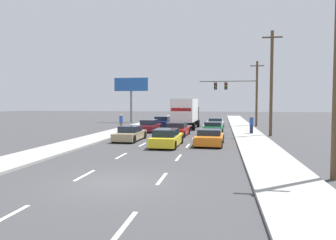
{
  "coord_description": "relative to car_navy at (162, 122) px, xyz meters",
  "views": [
    {
      "loc": [
        4.12,
        -11.55,
        3.15
      ],
      "look_at": [
        -0.56,
        15.57,
        1.59
      ],
      "focal_mm": 33.51,
      "sensor_mm": 36.0,
      "label": 1
    }
  ],
  "objects": [
    {
      "name": "pedestrian_mid_block",
      "position": [
        10.29,
        -7.74,
        0.38
      ],
      "size": [
        0.38,
        0.38,
        1.72
      ],
      "color": "#1E233F",
      "rests_on": "sidewalk_right"
    },
    {
      "name": "car_orange",
      "position": [
        6.57,
        -15.8,
        -0.08
      ],
      "size": [
        2.14,
        4.13,
        1.16
      ],
      "color": "orange",
      "rests_on": "ground_plane"
    },
    {
      "name": "car_maroon",
      "position": [
        -0.27,
        -6.05,
        -0.04
      ],
      "size": [
        1.9,
        4.59,
        1.27
      ],
      "color": "maroon",
      "rests_on": "ground_plane"
    },
    {
      "name": "car_red",
      "position": [
        3.31,
        -9.86,
        -0.04
      ],
      "size": [
        2.12,
        4.29,
        1.25
      ],
      "color": "red",
      "rests_on": "ground_plane"
    },
    {
      "name": "car_navy",
      "position": [
        0.0,
        0.0,
        0.0
      ],
      "size": [
        2.09,
        4.22,
        1.36
      ],
      "color": "#141E4C",
      "rests_on": "ground_plane"
    },
    {
      "name": "pedestrian_near_corner",
      "position": [
        -3.42,
        -6.18,
        0.38
      ],
      "size": [
        0.38,
        0.38,
        1.71
      ],
      "color": "brown",
      "rests_on": "sidewalk_left"
    },
    {
      "name": "box_truck",
      "position": [
        3.24,
        -2.13,
        1.42
      ],
      "size": [
        2.81,
        7.56,
        3.54
      ],
      "color": "white",
      "rests_on": "ground_plane"
    },
    {
      "name": "roadside_billboard",
      "position": [
        -6.63,
        8.63,
        4.56
      ],
      "size": [
        5.42,
        0.36,
        6.98
      ],
      "color": "slate",
      "rests_on": "ground_plane"
    },
    {
      "name": "utility_pole_far",
      "position": [
        11.92,
        3.5,
        3.77
      ],
      "size": [
        1.8,
        0.28,
        8.49
      ],
      "color": "brown",
      "rests_on": "ground_plane"
    },
    {
      "name": "car_green",
      "position": [
        6.61,
        -7.6,
        -0.05
      ],
      "size": [
        2.01,
        4.12,
        1.21
      ],
      "color": "#196B38",
      "rests_on": "ground_plane"
    },
    {
      "name": "traffic_signal_mast",
      "position": [
        8.83,
        4.15,
        4.23
      ],
      "size": [
        7.67,
        0.69,
        6.63
      ],
      "color": "#595B56",
      "rests_on": "ground_plane"
    },
    {
      "name": "utility_pole_mid",
      "position": [
        11.94,
        -8.65,
        4.38
      ],
      "size": [
        1.8,
        0.28,
        9.72
      ],
      "color": "brown",
      "rests_on": "ground_plane"
    },
    {
      "name": "lane_markings",
      "position": [
        3.33,
        -6.43,
        -0.61
      ],
      "size": [
        3.54,
        62.0,
        0.01
      ],
      "color": "silver",
      "rests_on": "ground_plane"
    },
    {
      "name": "car_yellow",
      "position": [
        3.56,
        -16.97,
        -0.03
      ],
      "size": [
        1.91,
        4.46,
        1.26
      ],
      "color": "yellow",
      "rests_on": "ground_plane"
    },
    {
      "name": "car_white",
      "position": [
        6.72,
        -0.13,
        -0.05
      ],
      "size": [
        2.06,
        4.59,
        1.22
      ],
      "color": "white",
      "rests_on": "ground_plane"
    },
    {
      "name": "ground_plane",
      "position": [
        3.33,
        -2.44,
        -0.61
      ],
      "size": [
        140.0,
        140.0,
        0.0
      ],
      "primitive_type": "plane",
      "color": "#3D3D3F"
    },
    {
      "name": "car_tan",
      "position": [
        -0.01,
        -14.16,
        -0.07
      ],
      "size": [
        1.86,
        4.4,
        1.21
      ],
      "color": "tan",
      "rests_on": "ground_plane"
    },
    {
      "name": "sidewalk_right",
      "position": [
        9.97,
        -7.44,
        -0.54
      ],
      "size": [
        2.78,
        80.0,
        0.14
      ],
      "primitive_type": "cube",
      "color": "#9E9E99",
      "rests_on": "ground_plane"
    },
    {
      "name": "sidewalk_left",
      "position": [
        -3.3,
        -7.44,
        -0.54
      ],
      "size": [
        2.78,
        80.0,
        0.14
      ],
      "primitive_type": "cube",
      "color": "#9E9E99",
      "rests_on": "ground_plane"
    }
  ]
}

